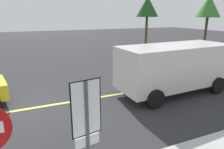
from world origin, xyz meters
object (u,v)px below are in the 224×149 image
object	(u,v)px
tree_left_verge	(147,7)
white_van	(174,66)
tree_centre_verge	(209,7)
speed_limit_sign	(87,123)

from	to	relation	value
tree_left_verge	white_van	bearing A→B (deg)	-114.10
tree_left_verge	tree_centre_verge	distance (m)	5.17
speed_limit_sign	tree_centre_verge	size ratio (longest dim) A/B	0.50
speed_limit_sign	white_van	world-z (taller)	speed_limit_sign
white_van	tree_left_verge	size ratio (longest dim) A/B	1.07
speed_limit_sign	tree_left_verge	distance (m)	15.30
white_van	tree_left_verge	bearing A→B (deg)	65.90
white_van	tree_centre_verge	xyz separation A→B (m)	(8.44, 6.22, 2.83)
speed_limit_sign	white_van	distance (m)	6.73
speed_limit_sign	tree_centre_verge	world-z (taller)	tree_centre_verge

